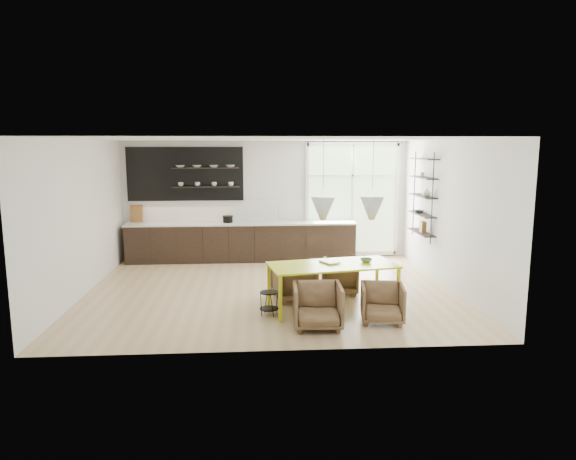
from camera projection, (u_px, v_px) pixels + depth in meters
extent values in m
cube|color=#D3B388|center=(270.00, 290.00, 9.99)|extent=(7.00, 6.00, 0.01)
cube|color=silver|center=(266.00, 200.00, 12.71)|extent=(7.00, 0.02, 2.90)
cube|color=silver|center=(82.00, 218.00, 9.52)|extent=(0.02, 6.00, 2.90)
cube|color=silver|center=(449.00, 215.00, 9.99)|extent=(0.02, 6.00, 2.90)
cube|color=white|center=(269.00, 139.00, 9.52)|extent=(7.00, 6.00, 0.01)
cube|color=#B2D1A5|center=(352.00, 199.00, 12.82)|extent=(2.20, 0.02, 2.70)
cube|color=white|center=(352.00, 200.00, 12.79)|extent=(2.30, 0.08, 2.80)
cone|color=silver|center=(323.00, 209.00, 9.29)|extent=(0.44, 0.44, 0.42)
cone|color=silver|center=(372.00, 208.00, 9.35)|extent=(0.44, 0.44, 0.42)
cylinder|color=black|center=(323.00, 164.00, 9.16)|extent=(0.01, 0.01, 0.89)
cylinder|color=black|center=(373.00, 164.00, 9.22)|extent=(0.01, 0.01, 0.89)
cube|color=black|center=(242.00, 242.00, 12.50)|extent=(5.50, 0.65, 0.90)
cube|color=silver|center=(242.00, 223.00, 12.43)|extent=(5.54, 0.69, 0.04)
cube|color=silver|center=(242.00, 210.00, 12.69)|extent=(5.50, 0.02, 0.55)
cube|color=black|center=(185.00, 174.00, 12.43)|extent=(2.80, 0.06, 1.30)
cube|color=black|center=(205.00, 168.00, 12.31)|extent=(1.60, 0.28, 0.03)
cube|color=black|center=(206.00, 187.00, 12.38)|extent=(1.60, 0.28, 0.03)
cube|color=olive|center=(136.00, 214.00, 12.45)|extent=(0.30, 0.10, 0.42)
cylinder|color=silver|center=(278.00, 214.00, 12.55)|extent=(0.02, 0.02, 0.40)
imported|color=white|center=(180.00, 166.00, 12.26)|extent=(0.22, 0.22, 0.05)
imported|color=white|center=(197.00, 166.00, 12.29)|extent=(0.22, 0.22, 0.05)
imported|color=white|center=(214.00, 166.00, 12.31)|extent=(0.22, 0.22, 0.05)
imported|color=white|center=(231.00, 166.00, 12.34)|extent=(0.22, 0.22, 0.05)
imported|color=white|center=(181.00, 184.00, 12.33)|extent=(0.12, 0.12, 0.10)
imported|color=white|center=(198.00, 184.00, 12.35)|extent=(0.12, 0.12, 0.10)
imported|color=white|center=(214.00, 184.00, 12.38)|extent=(0.12, 0.12, 0.10)
imported|color=white|center=(231.00, 184.00, 12.41)|extent=(0.12, 0.12, 0.10)
cylinder|color=black|center=(228.00, 219.00, 12.41)|extent=(0.24, 0.24, 0.15)
cube|color=black|center=(432.00, 199.00, 10.53)|extent=(0.02, 0.02, 1.90)
cube|color=black|center=(414.00, 193.00, 11.71)|extent=(0.02, 0.02, 1.90)
cube|color=black|center=(421.00, 232.00, 11.25)|extent=(0.26, 1.20, 0.02)
cube|color=black|center=(422.00, 214.00, 11.18)|extent=(0.26, 1.20, 0.02)
cube|color=black|center=(423.00, 196.00, 11.12)|extent=(0.26, 1.20, 0.02)
cube|color=black|center=(423.00, 178.00, 11.05)|extent=(0.26, 1.20, 0.03)
cube|color=black|center=(424.00, 159.00, 10.99)|extent=(0.26, 1.20, 0.03)
imported|color=white|center=(427.00, 192.00, 10.86)|extent=(0.18, 0.18, 0.19)
imported|color=#333338|center=(419.00, 211.00, 11.37)|extent=(0.22, 0.22, 0.05)
imported|color=white|center=(422.00, 175.00, 11.14)|extent=(0.10, 0.10, 0.09)
cube|color=olive|center=(423.00, 227.00, 11.13)|extent=(0.10, 0.18, 0.24)
cube|color=#C1D311|center=(333.00, 265.00, 8.75)|extent=(2.29, 1.34, 0.03)
cube|color=#C1D311|center=(280.00, 299.00, 8.15)|extent=(0.06, 0.06, 0.75)
cube|color=#C1D311|center=(269.00, 285.00, 8.98)|extent=(0.06, 0.06, 0.75)
cube|color=#C1D311|center=(398.00, 290.00, 8.65)|extent=(0.06, 0.06, 0.75)
cube|color=#C1D311|center=(377.00, 277.00, 9.48)|extent=(0.06, 0.06, 0.75)
imported|color=brown|center=(294.00, 281.00, 9.37)|extent=(0.86, 0.87, 0.67)
imported|color=brown|center=(341.00, 276.00, 9.79)|extent=(0.82, 0.83, 0.65)
imported|color=brown|center=(318.00, 306.00, 7.89)|extent=(0.76, 0.79, 0.69)
imported|color=brown|center=(382.00, 303.00, 8.15)|extent=(0.76, 0.77, 0.62)
cylinder|color=black|center=(269.00, 292.00, 8.46)|extent=(0.30, 0.30, 0.02)
cylinder|color=black|center=(269.00, 309.00, 8.50)|extent=(0.32, 0.32, 0.01)
cylinder|color=black|center=(277.00, 303.00, 8.54)|extent=(0.01, 0.01, 0.39)
cylinder|color=black|center=(266.00, 301.00, 8.61)|extent=(0.01, 0.01, 0.39)
cylinder|color=black|center=(261.00, 305.00, 8.43)|extent=(0.01, 0.01, 0.39)
cylinder|color=black|center=(272.00, 306.00, 8.36)|extent=(0.01, 0.01, 0.39)
imported|color=white|center=(324.00, 263.00, 8.79)|extent=(0.38, 0.42, 0.03)
imported|color=#4C7C4E|center=(366.00, 260.00, 8.90)|extent=(0.27, 0.27, 0.06)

